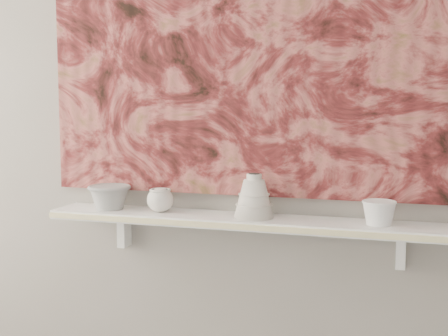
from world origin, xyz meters
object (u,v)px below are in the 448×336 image
at_px(painting, 256,33).
at_px(cup_cream, 160,200).
at_px(bowl_grey, 109,197).
at_px(shelf, 249,221).
at_px(bowl_white, 379,213).
at_px(bell_vessel, 254,196).

relative_size(painting, cup_cream, 16.20).
xyz_separation_m(painting, bowl_grey, (-0.51, -0.08, -0.57)).
bearing_deg(shelf, painting, 90.00).
height_order(shelf, bowl_grey, bowl_grey).
bearing_deg(bowl_white, bowl_grey, 180.00).
height_order(cup_cream, bowl_white, cup_cream).
xyz_separation_m(shelf, bowl_grey, (-0.51, 0.00, 0.06)).
bearing_deg(bowl_grey, bell_vessel, 0.00).
relative_size(shelf, bowl_grey, 9.16).
bearing_deg(bell_vessel, cup_cream, 180.00).
xyz_separation_m(cup_cream, bowl_white, (0.74, 0.00, -0.00)).
bearing_deg(painting, bell_vessel, -77.29).
distance_m(shelf, bowl_grey, 0.52).
xyz_separation_m(painting, cup_cream, (-0.32, -0.08, -0.57)).
relative_size(bowl_grey, cup_cream, 1.65).
distance_m(cup_cream, bell_vessel, 0.34).
bearing_deg(painting, bowl_grey, -171.09).
xyz_separation_m(shelf, cup_cream, (-0.32, 0.00, 0.06)).
height_order(painting, bell_vessel, painting).
height_order(shelf, painting, painting).
distance_m(shelf, bell_vessel, 0.09).
distance_m(painting, bowl_white, 0.71).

